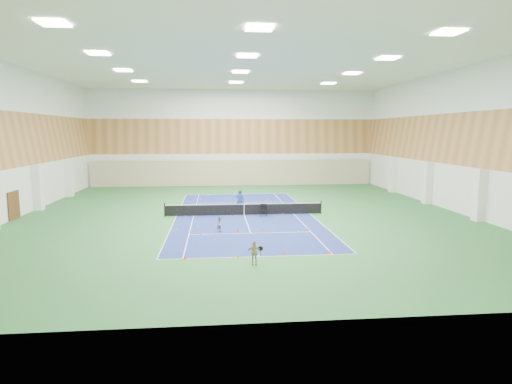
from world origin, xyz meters
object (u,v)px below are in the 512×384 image
Objects in this scene: tennis_net at (244,208)px; child_apron at (254,253)px; ball_cart at (264,210)px; child_court at (220,224)px; coach at (240,201)px.

tennis_net is 10.36× the size of child_apron.
ball_cart is at bearing 85.29° from child_apron.
child_apron reaches higher than tennis_net.
ball_cart is at bearing 21.76° from child_court.
ball_cart is (1.91, 12.49, -0.12)m from child_apron.
coach is 1.55× the size of child_apron.
tennis_net is 12.88× the size of ball_cart.
coach reaches higher than ball_cart.
coach is (-0.26, 1.44, 0.41)m from tennis_net.
child_court is at bearing -109.26° from tennis_net.
ball_cart is (3.55, 5.13, -0.04)m from child_court.
child_apron is (-0.14, -14.63, -0.34)m from coach.
child_court is at bearing -118.69° from ball_cart.
child_apron is at bearing -91.72° from tennis_net.
child_apron is at bearing 106.51° from coach.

